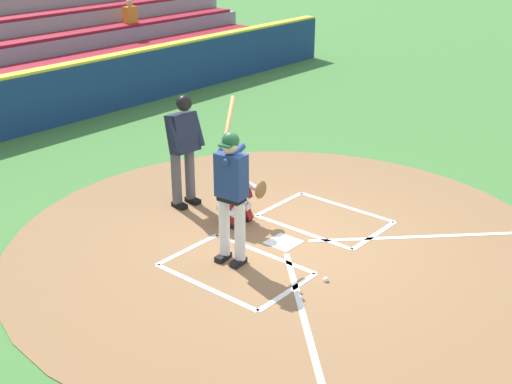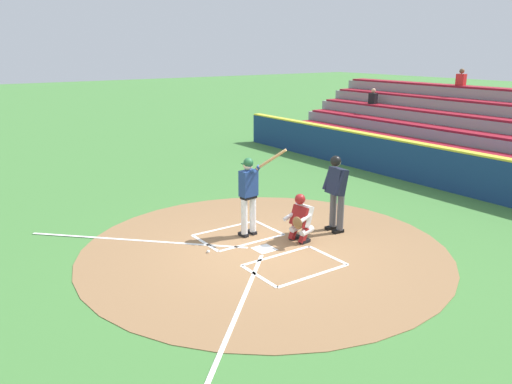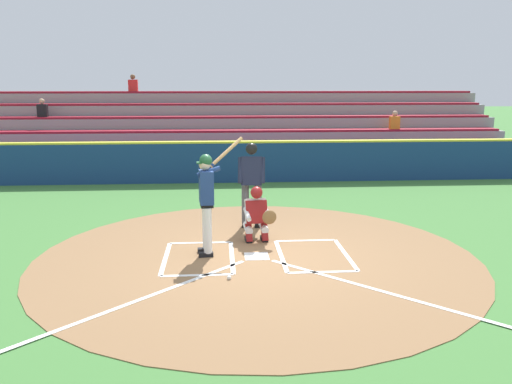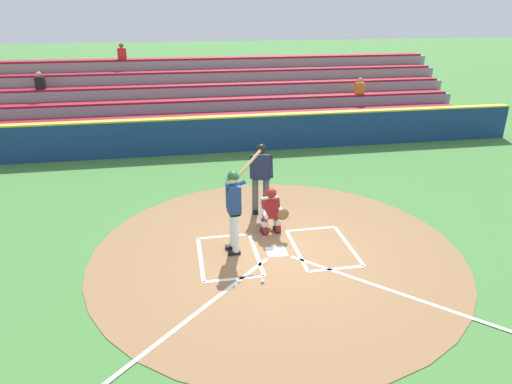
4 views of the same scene
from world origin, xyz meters
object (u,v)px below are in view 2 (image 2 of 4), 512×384
at_px(catcher, 301,217).
at_px(baseball, 208,252).
at_px(batter, 249,191).
at_px(plate_umpire, 336,188).

relative_size(catcher, baseball, 15.27).
relative_size(batter, plate_umpire, 1.14).
xyz_separation_m(batter, catcher, (-0.96, -0.74, -0.51)).
xyz_separation_m(catcher, plate_umpire, (0.04, -1.11, 0.49)).
height_order(batter, baseball, batter).
distance_m(batter, catcher, 1.32).
relative_size(catcher, plate_umpire, 0.61).
bearing_deg(baseball, plate_umpire, -100.12).
bearing_deg(batter, catcher, -142.38).
xyz_separation_m(plate_umpire, baseball, (0.57, 3.17, -1.04)).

